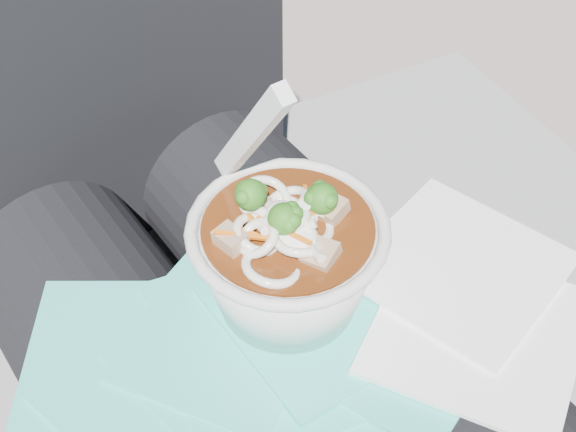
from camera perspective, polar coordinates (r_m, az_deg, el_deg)
stone_ledge at (r=0.96m, az=-6.06°, el=-14.88°), size 1.06×0.63×0.42m
lap at (r=0.64m, az=-1.08°, el=-11.84°), size 0.33×0.48×0.16m
person_body at (r=0.67m, az=-5.60°, el=-4.85°), size 0.34×0.94×0.98m
plastic_bag at (r=0.56m, az=-1.14°, el=-8.51°), size 0.36×0.27×0.02m
napkins at (r=0.58m, az=12.81°, el=-6.08°), size 0.20×0.22×0.01m
udon_bowl at (r=0.54m, az=-0.04°, el=-2.64°), size 0.14×0.15×0.19m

